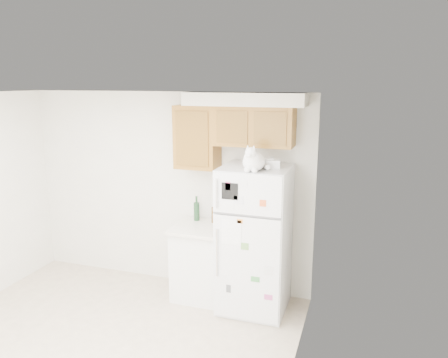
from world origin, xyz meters
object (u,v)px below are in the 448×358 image
at_px(storage_box_front, 273,164).
at_px(bottle_amber, 214,212).
at_px(storage_box_back, 265,162).
at_px(bottle_green, 197,208).
at_px(base_counter, 201,261).
at_px(cat, 253,161).
at_px(refrigerator, 254,239).

height_order(storage_box_front, bottle_amber, storage_box_front).
height_order(storage_box_back, bottle_amber, storage_box_back).
bearing_deg(bottle_green, storage_box_front, -14.54).
bearing_deg(storage_box_front, base_counter, 167.49).
height_order(base_counter, cat, cat).
height_order(storage_box_back, bottle_green, storage_box_back).
bearing_deg(storage_box_back, base_counter, 161.35).
xyz_separation_m(storage_box_front, bottle_green, (-1.01, 0.26, -0.67)).
bearing_deg(storage_box_front, bottle_green, 158.35).
bearing_deg(refrigerator, bottle_amber, 157.67).
relative_size(cat, bottle_green, 1.35).
bearing_deg(bottle_green, storage_box_back, -12.49).
xyz_separation_m(storage_box_back, bottle_amber, (-0.67, 0.19, -0.70)).
relative_size(base_counter, bottle_amber, 3.47).
bearing_deg(bottle_amber, base_counter, -124.71).
bearing_deg(refrigerator, storage_box_back, 28.09).
height_order(cat, storage_box_back, cat).
height_order(base_counter, storage_box_back, storage_box_back).
height_order(cat, bottle_amber, cat).
bearing_deg(storage_box_back, bottle_green, 150.53).
distance_m(storage_box_back, bottle_amber, 0.99).
distance_m(base_counter, cat, 1.56).
bearing_deg(base_counter, refrigerator, -6.09).
height_order(cat, bottle_green, cat).
bearing_deg(storage_box_front, refrigerator, 169.89).
xyz_separation_m(cat, storage_box_back, (0.06, 0.28, -0.06)).
bearing_deg(base_counter, bottle_green, 124.14).
relative_size(storage_box_back, storage_box_front, 1.20).
bearing_deg(storage_box_back, cat, -119.60).
distance_m(storage_box_back, storage_box_front, 0.12).
distance_m(cat, bottle_amber, 1.08).
distance_m(base_counter, storage_box_front, 1.56).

